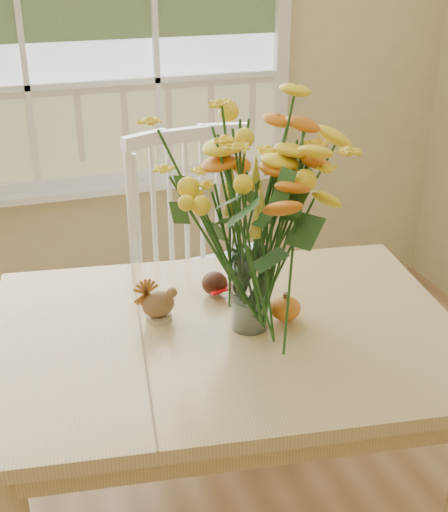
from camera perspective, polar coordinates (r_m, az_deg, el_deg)
name	(u,v)px	position (r m, az deg, el deg)	size (l,w,h in m)	color
wall_back	(21,36)	(3.03, -16.60, 17.13)	(4.00, 0.02, 2.70)	beige
dining_table	(226,356)	(2.00, 0.18, -8.32)	(1.44, 1.12, 0.71)	tan
windsor_chair	(198,260)	(2.64, -2.17, -0.36)	(0.54, 0.52, 1.05)	white
flower_vase	(252,211)	(1.81, 2.31, 3.81)	(0.50, 0.50, 0.59)	white
pumpkin	(285,309)	(1.99, 5.13, -4.44)	(0.09, 0.09, 0.07)	orange
turkey_figurine	(158,304)	(1.98, -5.51, -4.03)	(0.11, 0.08, 0.12)	#CCB78C
dark_gourd	(215,284)	(2.11, -0.79, -2.38)	(0.13, 0.09, 0.07)	#38160F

